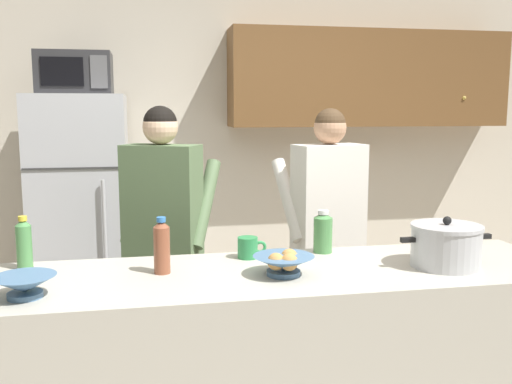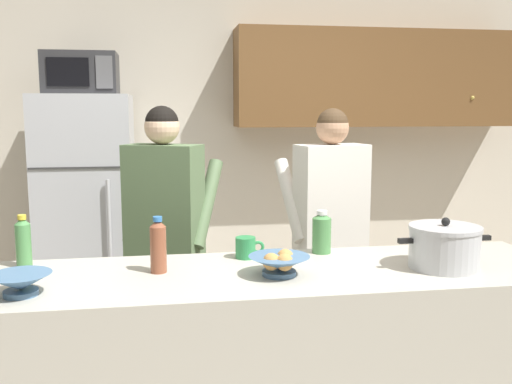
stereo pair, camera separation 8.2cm
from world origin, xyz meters
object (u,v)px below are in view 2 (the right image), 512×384
at_px(refrigerator, 88,215).
at_px(microwave, 81,74).
at_px(person_by_sink, 330,213).
at_px(bread_bowl, 279,263).
at_px(bottle_near_edge, 158,245).
at_px(bottle_far_corner, 322,232).
at_px(person_near_pot, 165,218).
at_px(bottle_mid_counter, 23,242).
at_px(coffee_mug, 246,248).
at_px(empty_bowl, 20,283).
at_px(cooking_pot, 444,247).

xyz_separation_m(refrigerator, microwave, (0.00, -0.02, 0.98)).
height_order(person_by_sink, bread_bowl, person_by_sink).
distance_m(person_by_sink, bottle_near_edge, 1.29).
bearing_deg(bottle_far_corner, bottle_near_edge, -164.74).
bearing_deg(bread_bowl, refrigerator, 117.17).
xyz_separation_m(person_by_sink, bread_bowl, (-0.50, -0.97, -0.01)).
distance_m(person_near_pot, bottle_near_edge, 0.81).
relative_size(bread_bowl, bottle_near_edge, 1.07).
bearing_deg(bottle_mid_counter, person_near_pot, 47.18).
relative_size(person_by_sink, coffee_mug, 12.11).
distance_m(bread_bowl, empty_bowl, 0.97).
xyz_separation_m(cooking_pot, empty_bowl, (-1.67, -0.09, -0.04)).
relative_size(microwave, person_by_sink, 0.30).
relative_size(cooking_pot, coffee_mug, 3.12).
height_order(person_near_pot, bottle_mid_counter, person_near_pot).
distance_m(refrigerator, empty_bowl, 2.01).
distance_m(person_by_sink, bread_bowl, 1.09).
height_order(refrigerator, coffee_mug, refrigerator).
bearing_deg(microwave, cooking_pot, -48.32).
relative_size(coffee_mug, bottle_far_corner, 0.66).
height_order(cooking_pot, coffee_mug, cooking_pot).
xyz_separation_m(person_by_sink, bottle_mid_counter, (-1.54, -0.67, 0.05)).
relative_size(microwave, cooking_pot, 1.17).
bearing_deg(microwave, bread_bowl, -62.57).
relative_size(bottle_near_edge, bottle_far_corner, 1.17).
xyz_separation_m(cooking_pot, bottle_far_corner, (-0.44, 0.33, 0.01)).
relative_size(person_near_pot, bread_bowl, 6.44).
bearing_deg(microwave, empty_bowl, -89.47).
height_order(person_by_sink, coffee_mug, person_by_sink).
bearing_deg(cooking_pot, person_near_pot, 140.91).
height_order(microwave, coffee_mug, microwave).
bearing_deg(bottle_near_edge, person_by_sink, 40.75).
height_order(person_by_sink, bottle_mid_counter, person_by_sink).
height_order(microwave, bottle_far_corner, microwave).
height_order(person_near_pot, bottle_far_corner, person_near_pot).
height_order(person_near_pot, person_by_sink, person_near_pot).
distance_m(coffee_mug, empty_bowl, 0.95).
relative_size(bread_bowl, empty_bowl, 1.11).
relative_size(cooking_pot, bread_bowl, 1.65).
height_order(refrigerator, bread_bowl, refrigerator).
bearing_deg(cooking_pot, bottle_near_edge, 173.89).
bearing_deg(coffee_mug, person_near_pot, 119.01).
relative_size(empty_bowl, bottle_far_corner, 1.12).
bearing_deg(bottle_far_corner, microwave, 128.59).
distance_m(microwave, bread_bowl, 2.30).
bearing_deg(bread_bowl, bottle_far_corner, 50.93).
bearing_deg(person_near_pot, refrigerator, 118.60).
xyz_separation_m(refrigerator, cooking_pot, (1.69, -1.92, 0.17)).
distance_m(person_near_pot, cooking_pot, 1.49).
bearing_deg(person_near_pot, bottle_far_corner, -40.34).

